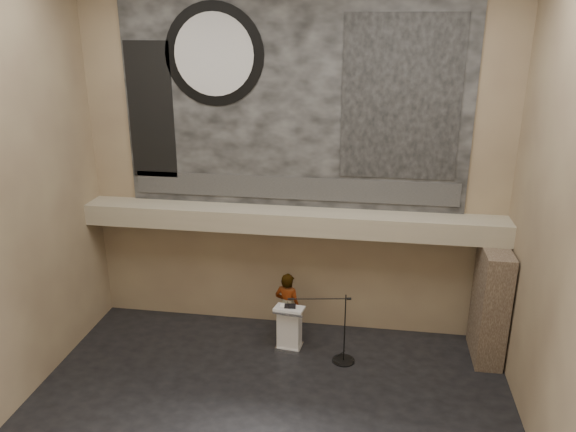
# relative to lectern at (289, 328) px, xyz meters

# --- Properties ---
(floor) EXTENTS (10.00, 10.00, 0.00)m
(floor) POSITION_rel_lectern_xyz_m (-0.10, -2.76, -0.55)
(floor) COLOR black
(floor) RESTS_ON ground
(wall_back) EXTENTS (10.00, 0.02, 8.50)m
(wall_back) POSITION_rel_lectern_xyz_m (-0.10, 1.24, 3.70)
(wall_back) COLOR #77614B
(wall_back) RESTS_ON floor
(wall_front) EXTENTS (10.00, 0.02, 8.50)m
(wall_front) POSITION_rel_lectern_xyz_m (-0.10, -6.76, 3.70)
(wall_front) COLOR #77614B
(wall_front) RESTS_ON floor
(wall_right) EXTENTS (0.02, 8.00, 8.50)m
(wall_right) POSITION_rel_lectern_xyz_m (4.90, -2.76, 3.70)
(wall_right) COLOR #77614B
(wall_right) RESTS_ON floor
(soffit) EXTENTS (10.00, 0.80, 0.50)m
(soffit) POSITION_rel_lectern_xyz_m (-0.10, 0.84, 2.40)
(soffit) COLOR gray
(soffit) RESTS_ON wall_back
(sprinkler_left) EXTENTS (0.04, 0.04, 0.06)m
(sprinkler_left) POSITION_rel_lectern_xyz_m (-1.70, 0.79, 2.12)
(sprinkler_left) COLOR #B2893D
(sprinkler_left) RESTS_ON soffit
(sprinkler_right) EXTENTS (0.04, 0.04, 0.06)m
(sprinkler_right) POSITION_rel_lectern_xyz_m (1.80, 0.79, 2.12)
(sprinkler_right) COLOR #B2893D
(sprinkler_right) RESTS_ON soffit
(banner) EXTENTS (8.00, 0.05, 5.00)m
(banner) POSITION_rel_lectern_xyz_m (-0.10, 1.21, 5.15)
(banner) COLOR black
(banner) RESTS_ON wall_back
(banner_text_strip) EXTENTS (7.76, 0.02, 0.55)m
(banner_text_strip) POSITION_rel_lectern_xyz_m (-0.10, 1.17, 3.10)
(banner_text_strip) COLOR #303030
(banner_text_strip) RESTS_ON banner
(banner_clock_rim) EXTENTS (2.30, 0.02, 2.30)m
(banner_clock_rim) POSITION_rel_lectern_xyz_m (-1.90, 1.17, 6.15)
(banner_clock_rim) COLOR black
(banner_clock_rim) RESTS_ON banner
(banner_clock_face) EXTENTS (1.84, 0.02, 1.84)m
(banner_clock_face) POSITION_rel_lectern_xyz_m (-1.90, 1.15, 6.15)
(banner_clock_face) COLOR silver
(banner_clock_face) RESTS_ON banner
(banner_building_print) EXTENTS (2.60, 0.02, 3.60)m
(banner_building_print) POSITION_rel_lectern_xyz_m (2.30, 1.17, 5.25)
(banner_building_print) COLOR black
(banner_building_print) RESTS_ON banner
(banner_brick_print) EXTENTS (1.10, 0.02, 3.20)m
(banner_brick_print) POSITION_rel_lectern_xyz_m (-3.50, 1.17, 4.85)
(banner_brick_print) COLOR black
(banner_brick_print) RESTS_ON banner
(stone_pier) EXTENTS (0.60, 1.40, 2.70)m
(stone_pier) POSITION_rel_lectern_xyz_m (4.55, 0.39, 0.80)
(stone_pier) COLOR #46372B
(stone_pier) RESTS_ON floor
(lectern) EXTENTS (0.73, 0.56, 1.13)m
(lectern) POSITION_rel_lectern_xyz_m (0.00, 0.00, 0.00)
(lectern) COLOR silver
(lectern) RESTS_ON floor
(binder) EXTENTS (0.29, 0.24, 0.04)m
(binder) POSITION_rel_lectern_xyz_m (0.01, 0.01, 0.56)
(binder) COLOR black
(binder) RESTS_ON lectern
(papers) EXTENTS (0.20, 0.28, 0.00)m
(papers) POSITION_rel_lectern_xyz_m (-0.13, -0.00, 0.55)
(papers) COLOR white
(papers) RESTS_ON lectern
(speaker_person) EXTENTS (0.73, 0.58, 1.77)m
(speaker_person) POSITION_rel_lectern_xyz_m (-0.10, 0.39, 0.33)
(speaker_person) COLOR silver
(speaker_person) RESTS_ON floor
(mic_stand) EXTENTS (1.53, 0.52, 1.70)m
(mic_stand) POSITION_rel_lectern_xyz_m (1.27, -0.35, -0.29)
(mic_stand) COLOR black
(mic_stand) RESTS_ON floor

